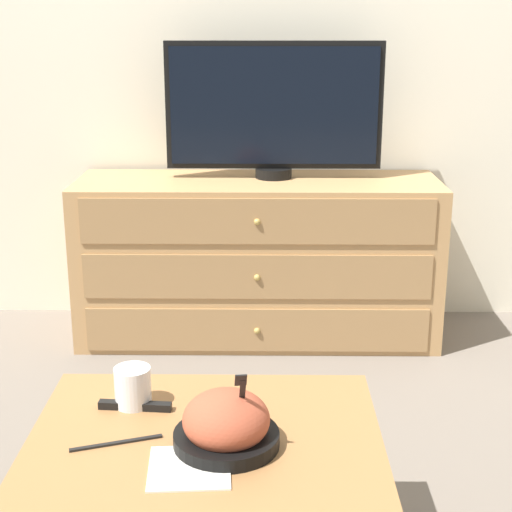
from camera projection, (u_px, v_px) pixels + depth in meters
ground_plane at (254, 311)px, 3.48m from camera, size 12.00×12.00×0.00m
wall_back at (254, 4)px, 3.12m from camera, size 12.00×0.05×2.60m
dresser at (258, 259)px, 3.14m from camera, size 1.42×0.47×0.64m
tv at (274, 108)px, 3.02m from camera, size 0.84×0.14×0.52m
coffee_table at (206, 458)px, 1.70m from camera, size 0.76×0.59×0.39m
takeout_bowl at (226, 425)px, 1.63m from camera, size 0.22×0.22×0.19m
drink_cup at (133, 389)px, 1.80m from camera, size 0.08×0.08×0.09m
napkin at (189, 468)px, 1.56m from camera, size 0.17×0.17×0.00m
knife at (116, 443)px, 1.65m from camera, size 0.19×0.07×0.01m
remote_control at (135, 406)px, 1.79m from camera, size 0.17×0.03×0.02m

